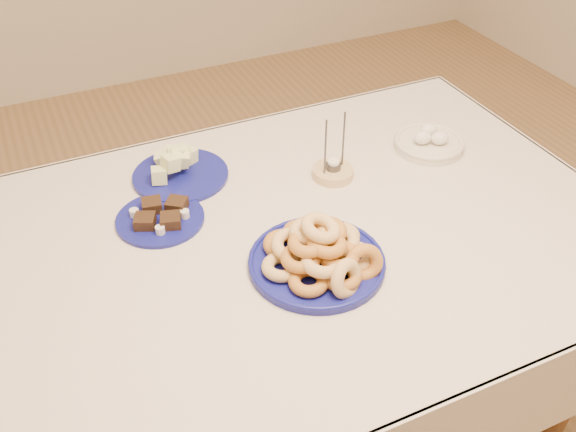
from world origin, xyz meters
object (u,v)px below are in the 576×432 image
(dining_table, at_px, (280,270))
(candle_holder, at_px, (333,171))
(donut_platter, at_px, (319,254))
(egg_bowl, at_px, (429,142))
(melon_plate, at_px, (179,168))
(brownie_plate, at_px, (161,217))

(dining_table, relative_size, candle_holder, 9.26)
(donut_platter, relative_size, egg_bowl, 1.61)
(candle_holder, bearing_deg, donut_platter, -122.95)
(donut_platter, distance_m, candle_holder, 0.36)
(candle_holder, bearing_deg, melon_plate, 154.46)
(melon_plate, xyz_separation_m, candle_holder, (0.37, -0.18, -0.01))
(donut_platter, bearing_deg, candle_holder, 57.05)
(melon_plate, height_order, candle_holder, candle_holder)
(brownie_plate, bearing_deg, melon_plate, 59.76)
(brownie_plate, bearing_deg, donut_platter, -48.25)
(brownie_plate, relative_size, candle_holder, 1.43)
(melon_plate, distance_m, candle_holder, 0.41)
(dining_table, relative_size, egg_bowl, 7.12)
(candle_holder, distance_m, egg_bowl, 0.31)
(dining_table, xyz_separation_m, donut_platter, (0.04, -0.13, 0.14))
(dining_table, bearing_deg, brownie_plate, 143.16)
(dining_table, relative_size, donut_platter, 4.42)
(egg_bowl, bearing_deg, melon_plate, 166.20)
(melon_plate, height_order, egg_bowl, melon_plate)
(donut_platter, distance_m, egg_bowl, 0.60)
(donut_platter, height_order, egg_bowl, donut_platter)
(dining_table, bearing_deg, donut_platter, -73.66)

